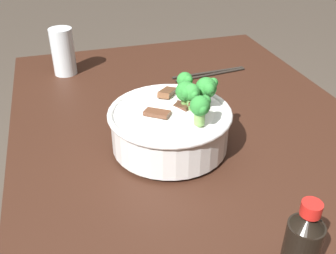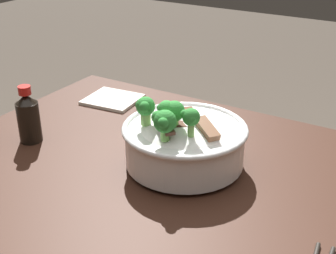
{
  "view_description": "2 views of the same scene",
  "coord_description": "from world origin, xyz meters",
  "px_view_note": "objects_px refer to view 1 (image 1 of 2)",
  "views": [
    {
      "loc": [
        0.68,
        -0.26,
        1.26
      ],
      "look_at": [
        0.01,
        -0.06,
        0.82
      ],
      "focal_mm": 42.0,
      "sensor_mm": 36.0,
      "label": 1
    },
    {
      "loc": [
        -0.33,
        0.63,
        1.27
      ],
      "look_at": [
        0.08,
        -0.06,
        0.88
      ],
      "focal_mm": 49.8,
      "sensor_mm": 36.0,
      "label": 2
    }
  ],
  "objects_px": {
    "rice_bowl": "(171,123)",
    "chopsticks_pair": "(210,74)",
    "drinking_glass": "(64,55)",
    "soy_sauce_bottle": "(302,244)"
  },
  "relations": [
    {
      "from": "chopsticks_pair",
      "to": "soy_sauce_bottle",
      "type": "distance_m",
      "value": 0.67
    },
    {
      "from": "rice_bowl",
      "to": "drinking_glass",
      "type": "height_order",
      "value": "rice_bowl"
    },
    {
      "from": "drinking_glass",
      "to": "chopsticks_pair",
      "type": "bearing_deg",
      "value": 72.16
    },
    {
      "from": "soy_sauce_bottle",
      "to": "drinking_glass",
      "type": "bearing_deg",
      "value": -161.63
    },
    {
      "from": "rice_bowl",
      "to": "chopsticks_pair",
      "type": "height_order",
      "value": "rice_bowl"
    },
    {
      "from": "rice_bowl",
      "to": "chopsticks_pair",
      "type": "relative_size",
      "value": 1.11
    },
    {
      "from": "rice_bowl",
      "to": "soy_sauce_bottle",
      "type": "bearing_deg",
      "value": 13.12
    },
    {
      "from": "chopsticks_pair",
      "to": "drinking_glass",
      "type": "bearing_deg",
      "value": -107.84
    },
    {
      "from": "chopsticks_pair",
      "to": "soy_sauce_bottle",
      "type": "xyz_separation_m",
      "value": [
        0.65,
        -0.13,
        0.05
      ]
    },
    {
      "from": "rice_bowl",
      "to": "drinking_glass",
      "type": "relative_size",
      "value": 1.87
    }
  ]
}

